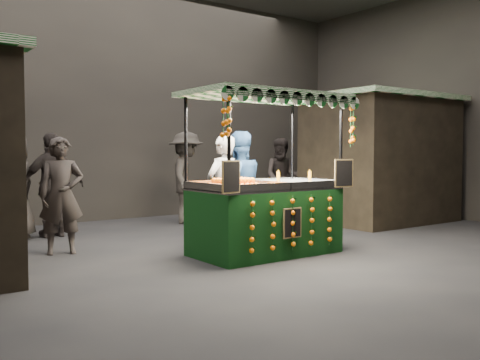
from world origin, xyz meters
TOP-DOWN VIEW (x-y plane):
  - ground at (0.00, 0.00)m, footprint 12.00×12.00m
  - market_hall at (0.00, 0.00)m, footprint 12.10×10.10m
  - neighbour_stall_right at (4.40, 1.50)m, footprint 3.00×2.20m
  - juice_stall at (0.24, 0.08)m, footprint 2.33×1.37m
  - vendor_grey at (0.03, 0.88)m, footprint 0.70×0.55m
  - vendor_blue at (0.46, 1.07)m, footprint 0.97×0.82m
  - shopper_0 at (-2.09, 1.80)m, footprint 0.68×0.53m
  - shopper_1 at (3.30, 3.32)m, footprint 1.07×1.06m
  - shopper_2 at (-1.73, 3.39)m, footprint 1.04×0.45m
  - shopper_3 at (0.95, 3.56)m, footprint 1.25×1.37m
  - shopper_4 at (-2.34, 3.46)m, footprint 1.02×0.96m
  - shopper_5 at (4.50, 2.72)m, footprint 1.65×1.67m

SIDE VIEW (x-z plane):
  - ground at x=0.00m, z-range 0.00..0.00m
  - juice_stall at x=0.24m, z-range -0.43..1.83m
  - shopper_0 at x=-2.09m, z-range 0.00..1.65m
  - vendor_grey at x=0.03m, z-range 0.00..1.69m
  - shopper_1 at x=3.30m, z-range 0.00..1.75m
  - shopper_4 at x=-2.34m, z-range 0.00..1.76m
  - vendor_blue at x=0.46m, z-range 0.00..1.76m
  - shopper_2 at x=-1.73m, z-range 0.00..1.77m
  - shopper_3 at x=0.95m, z-range 0.00..1.85m
  - shopper_5 at x=4.50m, z-range 0.00..1.92m
  - neighbour_stall_right at x=4.40m, z-range 0.01..2.61m
  - market_hall at x=0.00m, z-range 0.86..5.91m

